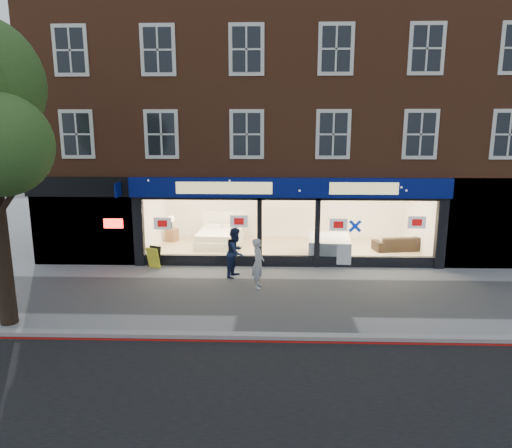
{
  "coord_description": "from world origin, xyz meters",
  "views": [
    {
      "loc": [
        -0.68,
        -13.18,
        5.0
      ],
      "look_at": [
        -1.16,
        2.5,
        1.71
      ],
      "focal_mm": 32.0,
      "sensor_mm": 36.0,
      "label": 1
    }
  ],
  "objects_px": {
    "sofa": "(398,243)",
    "pedestrian_blue": "(236,252)",
    "display_bed": "(220,237)",
    "mattress_stack": "(329,247)",
    "a_board": "(154,257)",
    "pedestrian_grey": "(258,263)"
  },
  "relations": [
    {
      "from": "display_bed",
      "to": "pedestrian_blue",
      "type": "distance_m",
      "value": 4.04
    },
    {
      "from": "mattress_stack",
      "to": "pedestrian_grey",
      "type": "bearing_deg",
      "value": -129.1
    },
    {
      "from": "mattress_stack",
      "to": "pedestrian_grey",
      "type": "relative_size",
      "value": 1.31
    },
    {
      "from": "display_bed",
      "to": "sofa",
      "type": "distance_m",
      "value": 7.42
    },
    {
      "from": "display_bed",
      "to": "mattress_stack",
      "type": "xyz_separation_m",
      "value": [
        4.42,
        -1.71,
        0.03
      ]
    },
    {
      "from": "mattress_stack",
      "to": "sofa",
      "type": "bearing_deg",
      "value": 20.83
    },
    {
      "from": "sofa",
      "to": "a_board",
      "type": "bearing_deg",
      "value": 5.23
    },
    {
      "from": "mattress_stack",
      "to": "a_board",
      "type": "distance_m",
      "value": 6.65
    },
    {
      "from": "display_bed",
      "to": "a_board",
      "type": "bearing_deg",
      "value": -121.18
    },
    {
      "from": "mattress_stack",
      "to": "a_board",
      "type": "xyz_separation_m",
      "value": [
        -6.52,
        -1.3,
        -0.09
      ]
    },
    {
      "from": "sofa",
      "to": "pedestrian_blue",
      "type": "height_order",
      "value": "pedestrian_blue"
    },
    {
      "from": "display_bed",
      "to": "a_board",
      "type": "relative_size",
      "value": 2.97
    },
    {
      "from": "display_bed",
      "to": "pedestrian_grey",
      "type": "relative_size",
      "value": 1.47
    },
    {
      "from": "sofa",
      "to": "pedestrian_blue",
      "type": "xyz_separation_m",
      "value": [
        -6.43,
        -3.33,
        0.47
      ]
    },
    {
      "from": "pedestrian_blue",
      "to": "mattress_stack",
      "type": "bearing_deg",
      "value": -39.81
    },
    {
      "from": "mattress_stack",
      "to": "pedestrian_blue",
      "type": "distance_m",
      "value": 4.11
    },
    {
      "from": "sofa",
      "to": "a_board",
      "type": "distance_m",
      "value": 9.81
    },
    {
      "from": "pedestrian_grey",
      "to": "sofa",
      "type": "bearing_deg",
      "value": -50.81
    },
    {
      "from": "display_bed",
      "to": "sofa",
      "type": "relative_size",
      "value": 1.18
    },
    {
      "from": "a_board",
      "to": "pedestrian_blue",
      "type": "xyz_separation_m",
      "value": [
        3.07,
        -0.89,
        0.46
      ]
    },
    {
      "from": "mattress_stack",
      "to": "sofa",
      "type": "xyz_separation_m",
      "value": [
        2.98,
        1.13,
        -0.1
      ]
    },
    {
      "from": "display_bed",
      "to": "mattress_stack",
      "type": "distance_m",
      "value": 4.74
    }
  ]
}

